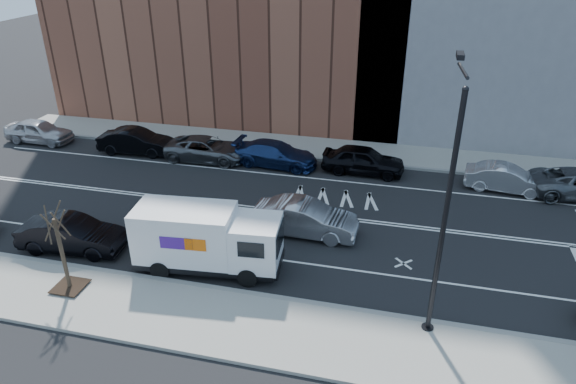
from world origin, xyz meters
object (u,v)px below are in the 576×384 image
at_px(fedex_van, 206,239).
at_px(far_parked_b, 136,141).
at_px(far_parked_a, 39,131).
at_px(driving_sedan, 305,218).

bearing_deg(fedex_van, far_parked_b, 124.84).
xyz_separation_m(far_parked_a, driving_sedan, (20.16, -7.46, 0.03)).
distance_m(fedex_van, far_parked_a, 20.16).
bearing_deg(far_parked_b, far_parked_a, 85.31).
relative_size(fedex_van, far_parked_b, 1.32).
relative_size(far_parked_b, driving_sedan, 0.97).
xyz_separation_m(far_parked_b, driving_sedan, (12.73, -7.26, 0.03)).
height_order(fedex_van, far_parked_a, fedex_van).
distance_m(far_parked_a, far_parked_b, 7.43).
bearing_deg(far_parked_b, fedex_van, -142.97).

